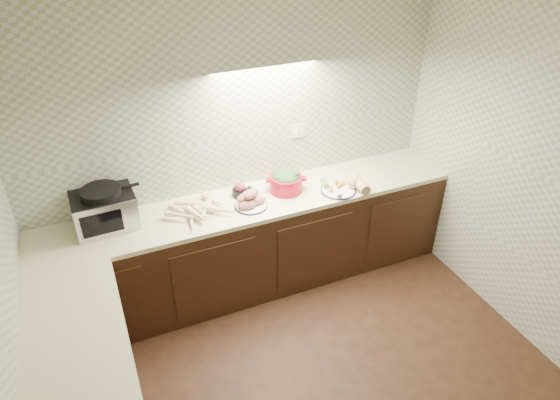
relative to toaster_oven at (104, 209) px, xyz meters
name	(u,v)px	position (x,y,z in m)	size (l,w,h in m)	color
room	(349,225)	(1.16, -1.62, 0.57)	(3.60, 3.60, 2.60)	black
counter	(206,330)	(0.48, -0.94, -0.60)	(3.60, 3.60, 0.90)	#301E0E
toaster_oven	(104,209)	(0.00, 0.00, 0.00)	(0.47, 0.37, 0.33)	black
parsnip_pile	(200,208)	(0.71, -0.10, -0.12)	(0.49, 0.42, 0.09)	beige
sweet_potato_plate	(250,200)	(1.12, -0.19, -0.09)	(0.28, 0.28, 0.16)	#121547
onion_bowl	(242,190)	(1.11, 0.00, -0.10)	(0.17, 0.17, 0.13)	black
dutch_oven	(286,181)	(1.49, -0.08, -0.06)	(0.36, 0.36, 0.20)	#AF081F
veg_plate	(346,185)	(1.97, -0.27, -0.10)	(0.39, 0.34, 0.14)	#121547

